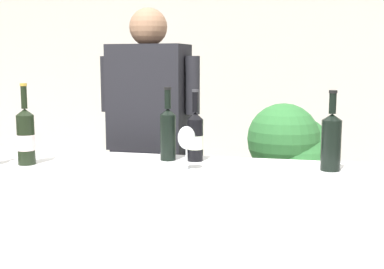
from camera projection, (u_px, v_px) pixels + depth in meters
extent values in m
cube|color=beige|center=(236.00, 66.00, 4.61)|extent=(8.00, 0.10, 2.80)
cylinder|color=black|center=(168.00, 137.00, 2.32)|extent=(0.07, 0.07, 0.21)
cone|color=black|center=(168.00, 112.00, 2.30)|extent=(0.07, 0.07, 0.03)
cylinder|color=black|center=(168.00, 99.00, 2.29)|extent=(0.03, 0.03, 0.09)
cylinder|color=black|center=(168.00, 88.00, 2.28)|extent=(0.03, 0.03, 0.01)
cylinder|color=black|center=(26.00, 140.00, 2.22)|extent=(0.08, 0.08, 0.22)
cone|color=black|center=(25.00, 112.00, 2.20)|extent=(0.08, 0.08, 0.03)
cylinder|color=black|center=(24.00, 97.00, 2.19)|extent=(0.03, 0.03, 0.10)
cylinder|color=#B79333|center=(23.00, 85.00, 2.18)|extent=(0.03, 0.03, 0.01)
cylinder|color=silver|center=(26.00, 142.00, 2.22)|extent=(0.08, 0.08, 0.07)
cylinder|color=black|center=(195.00, 140.00, 2.30)|extent=(0.07, 0.07, 0.19)
cone|color=black|center=(195.00, 116.00, 2.28)|extent=(0.07, 0.07, 0.03)
cylinder|color=black|center=(195.00, 102.00, 2.27)|extent=(0.03, 0.03, 0.09)
cylinder|color=#333338|center=(195.00, 91.00, 2.27)|extent=(0.03, 0.03, 0.01)
cylinder|color=silver|center=(195.00, 142.00, 2.30)|extent=(0.07, 0.07, 0.06)
cylinder|color=black|center=(331.00, 145.00, 2.10)|extent=(0.08, 0.08, 0.21)
cone|color=black|center=(332.00, 117.00, 2.08)|extent=(0.08, 0.08, 0.03)
cylinder|color=black|center=(333.00, 103.00, 2.07)|extent=(0.03, 0.03, 0.08)
cylinder|color=black|center=(333.00, 92.00, 2.06)|extent=(0.03, 0.03, 0.01)
cylinder|color=silver|center=(187.00, 170.00, 2.11)|extent=(0.07, 0.07, 0.00)
cylinder|color=silver|center=(187.00, 159.00, 2.10)|extent=(0.01, 0.01, 0.09)
ellipsoid|color=silver|center=(186.00, 138.00, 2.09)|extent=(0.07, 0.07, 0.10)
ellipsoid|color=maroon|center=(186.00, 142.00, 2.09)|extent=(0.06, 0.06, 0.03)
cube|color=black|center=(151.00, 229.00, 2.92)|extent=(0.40, 0.27, 0.95)
cube|color=black|center=(149.00, 97.00, 2.81)|extent=(0.45, 0.27, 0.58)
sphere|color=#8C664C|center=(148.00, 27.00, 2.76)|extent=(0.21, 0.21, 0.21)
cylinder|color=black|center=(192.00, 85.00, 2.73)|extent=(0.08, 0.08, 0.32)
cylinder|color=black|center=(108.00, 84.00, 2.88)|extent=(0.08, 0.08, 0.32)
cylinder|color=brown|center=(293.00, 261.00, 3.30)|extent=(0.33, 0.33, 0.28)
sphere|color=#2D6B33|center=(283.00, 139.00, 3.11)|extent=(0.45, 0.45, 0.45)
sphere|color=#2D6B33|center=(295.00, 167.00, 3.12)|extent=(0.46, 0.46, 0.46)
sphere|color=#2D6B33|center=(287.00, 166.00, 3.34)|extent=(0.44, 0.44, 0.44)
sphere|color=#2D6B33|center=(293.00, 136.00, 3.27)|extent=(0.29, 0.29, 0.29)
sphere|color=#2D6B33|center=(302.00, 161.00, 3.27)|extent=(0.39, 0.39, 0.39)
sphere|color=#2D6B33|center=(285.00, 176.00, 3.34)|extent=(0.29, 0.29, 0.29)
sphere|color=#2D6B33|center=(298.00, 153.00, 3.23)|extent=(0.47, 0.47, 0.47)
cylinder|color=#4C3823|center=(295.00, 196.00, 3.24)|extent=(0.05, 0.05, 0.60)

